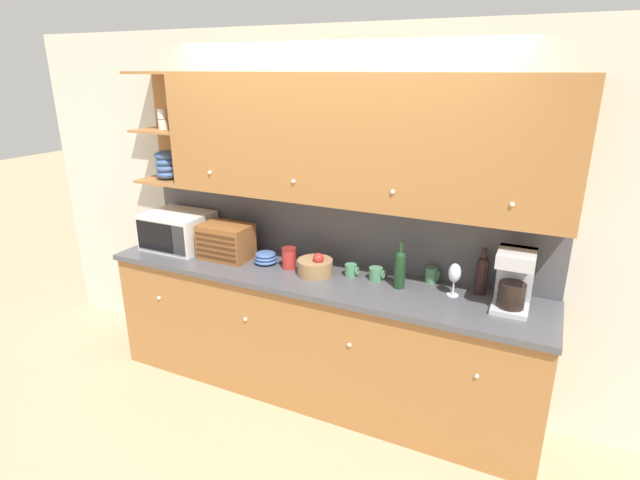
% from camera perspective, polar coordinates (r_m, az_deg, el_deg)
% --- Properties ---
extents(ground_plane, '(24.00, 24.00, 0.00)m').
position_cam_1_polar(ground_plane, '(4.19, 1.26, -14.63)').
color(ground_plane, tan).
extents(wall_back, '(5.55, 0.06, 2.60)m').
position_cam_1_polar(wall_back, '(3.66, 1.61, 2.81)').
color(wall_back, beige).
rests_on(wall_back, ground_plane).
extents(counter_unit, '(3.17, 0.62, 0.95)m').
position_cam_1_polar(counter_unit, '(3.71, -0.61, -10.77)').
color(counter_unit, '#A36B38').
rests_on(counter_unit, ground_plane).
extents(backsplash_panel, '(3.15, 0.01, 0.51)m').
position_cam_1_polar(backsplash_panel, '(3.65, 1.36, 1.30)').
color(backsplash_panel, '#4C4C51').
rests_on(backsplash_panel, counter_unit).
extents(upper_cabinets, '(3.15, 0.35, 0.84)m').
position_cam_1_polar(upper_cabinets, '(3.30, 2.88, 11.31)').
color(upper_cabinets, '#A36B38').
rests_on(upper_cabinets, backsplash_panel).
extents(microwave, '(0.50, 0.41, 0.28)m').
position_cam_1_polar(microwave, '(4.14, -15.92, 1.08)').
color(microwave, silver).
rests_on(microwave, counter_unit).
extents(bread_box, '(0.38, 0.26, 0.26)m').
position_cam_1_polar(bread_box, '(3.82, -10.72, -0.17)').
color(bread_box, brown).
rests_on(bread_box, counter_unit).
extents(bowl_stack_on_counter, '(0.17, 0.17, 0.09)m').
position_cam_1_polar(bowl_stack_on_counter, '(3.70, -6.23, -2.02)').
color(bowl_stack_on_counter, '#3D5B93').
rests_on(bowl_stack_on_counter, counter_unit).
extents(storage_canister, '(0.11, 0.11, 0.15)m').
position_cam_1_polar(storage_canister, '(3.59, -3.57, -2.07)').
color(storage_canister, '#B22D28').
rests_on(storage_canister, counter_unit).
extents(fruit_basket, '(0.25, 0.25, 0.17)m').
position_cam_1_polar(fruit_basket, '(3.48, -0.49, -3.06)').
color(fruit_basket, '#937047').
rests_on(fruit_basket, counter_unit).
extents(mug_blue_second, '(0.10, 0.08, 0.09)m').
position_cam_1_polar(mug_blue_second, '(3.47, 3.58, -3.47)').
color(mug_blue_second, '#4C845B').
rests_on(mug_blue_second, counter_unit).
extents(mug, '(0.11, 0.09, 0.09)m').
position_cam_1_polar(mug, '(3.42, 6.44, -3.85)').
color(mug, '#4C845B').
rests_on(mug, counter_unit).
extents(second_wine_bottle, '(0.07, 0.07, 0.31)m').
position_cam_1_polar(second_wine_bottle, '(3.29, 9.12, -3.13)').
color(second_wine_bottle, '#19381E').
rests_on(second_wine_bottle, counter_unit).
extents(mug_patterned_third, '(0.10, 0.08, 0.11)m').
position_cam_1_polar(mug_patterned_third, '(3.44, 12.67, -3.89)').
color(mug_patterned_third, '#4C845B').
rests_on(mug_patterned_third, counter_unit).
extents(wine_glass, '(0.08, 0.08, 0.22)m').
position_cam_1_polar(wine_glass, '(3.24, 15.13, -3.77)').
color(wine_glass, silver).
rests_on(wine_glass, counter_unit).
extents(wine_bottle, '(0.07, 0.07, 0.31)m').
position_cam_1_polar(wine_bottle, '(3.33, 18.03, -3.65)').
color(wine_bottle, black).
rests_on(wine_bottle, counter_unit).
extents(coffee_maker, '(0.21, 0.24, 0.37)m').
position_cam_1_polar(coffee_maker, '(3.17, 21.29, -4.18)').
color(coffee_maker, '#B7B7BC').
rests_on(coffee_maker, counter_unit).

